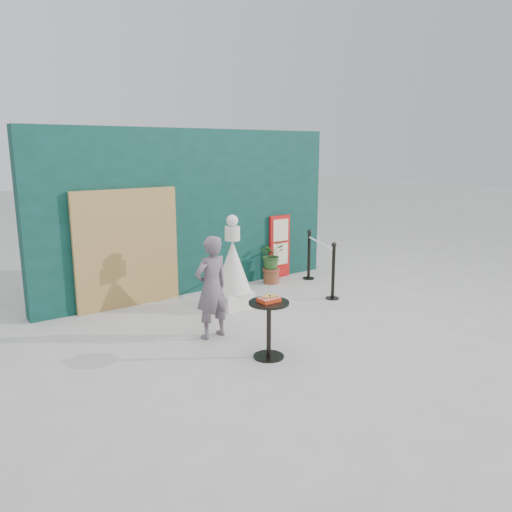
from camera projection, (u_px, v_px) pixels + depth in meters
name	position (u px, v px, depth m)	size (l,w,h in m)	color
ground	(306.00, 339.00, 7.07)	(60.00, 60.00, 0.00)	#ADAAA5
back_wall	(194.00, 212.00, 9.24)	(6.00, 0.30, 3.00)	#0B3229
bamboo_fence	(128.00, 249.00, 8.37)	(1.80, 0.08, 2.00)	tan
woman	(211.00, 287.00, 7.01)	(0.54, 0.35, 1.47)	#635560
menu_board	(280.00, 247.00, 10.36)	(0.50, 0.07, 1.30)	red
statue	(233.00, 271.00, 8.34)	(0.62, 0.62, 1.59)	white
cafe_table	(269.00, 321.00, 6.36)	(0.52, 0.52, 0.75)	black
food_basket	(269.00, 299.00, 6.31)	(0.26, 0.19, 0.11)	red
planter	(271.00, 258.00, 9.92)	(0.51, 0.44, 0.87)	brown
stanchion_barrier	(320.00, 263.00, 9.56)	(0.84, 1.54, 1.03)	black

